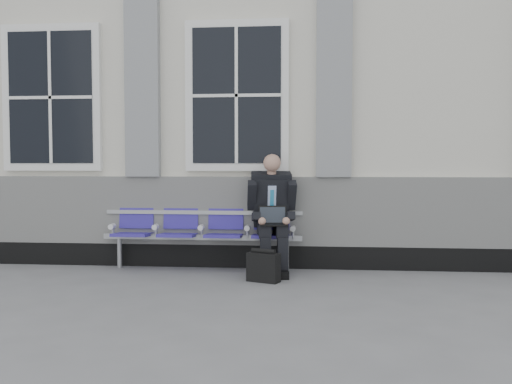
# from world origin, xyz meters

# --- Properties ---
(ground) EXTENTS (70.00, 70.00, 0.00)m
(ground) POSITION_xyz_m (0.00, 0.00, 0.00)
(ground) COLOR slate
(ground) RESTS_ON ground
(station_building) EXTENTS (14.40, 4.40, 4.49)m
(station_building) POSITION_xyz_m (-0.02, 3.47, 2.22)
(station_building) COLOR silver
(station_building) RESTS_ON ground
(bench) EXTENTS (2.60, 0.47, 0.91)m
(bench) POSITION_xyz_m (-0.09, 1.32, 0.55)
(bench) COLOR #9EA0A3
(bench) RESTS_ON ground
(businessman) EXTENTS (0.65, 0.87, 1.49)m
(businessman) POSITION_xyz_m (0.83, 1.19, 0.80)
(businessman) COLOR black
(businessman) RESTS_ON ground
(briefcase) EXTENTS (0.41, 0.29, 0.39)m
(briefcase) POSITION_xyz_m (0.77, 0.59, 0.18)
(briefcase) COLOR black
(briefcase) RESTS_ON ground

